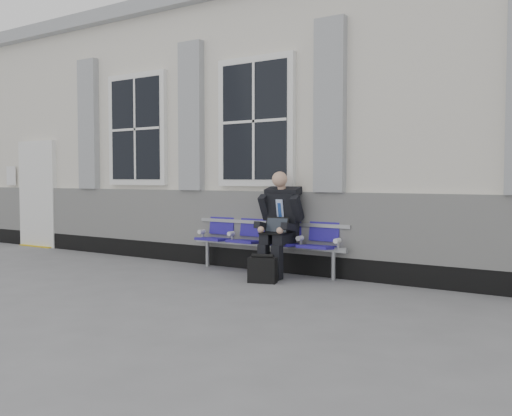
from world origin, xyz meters
The scene contains 5 objects.
ground centered at (0.00, 0.00, 0.00)m, with size 70.00×70.00×0.00m, color slate.
station_building centered at (-0.02, 3.47, 2.22)m, with size 14.40×4.40×4.49m.
bench centered at (0.64, 1.32, 0.55)m, with size 2.60×0.47×0.91m.
businessman centered at (0.95, 1.18, 0.80)m, with size 0.63×0.85×1.49m.
briefcase centered at (1.04, 0.59, 0.18)m, with size 0.41×0.26×0.39m.
Camera 1 is at (5.16, -5.73, 1.40)m, focal length 40.00 mm.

